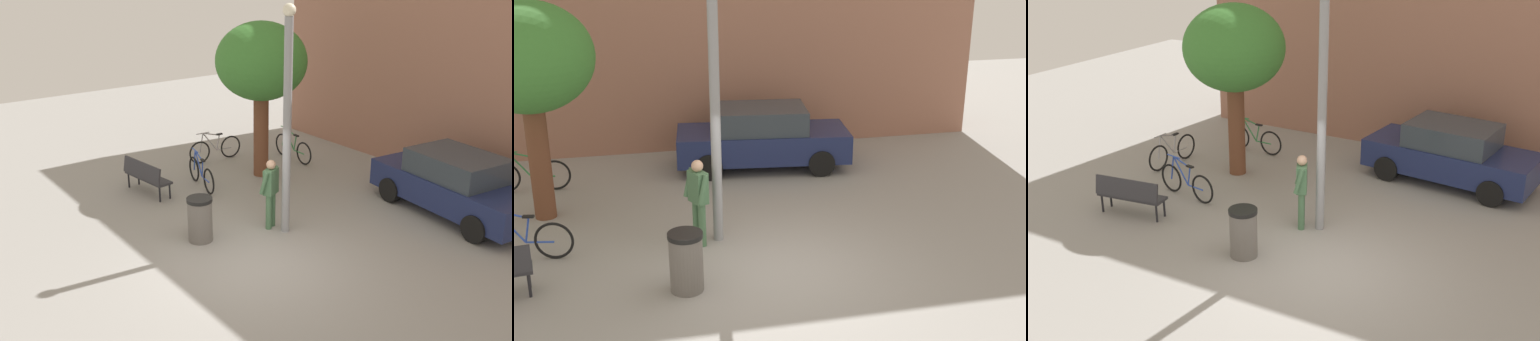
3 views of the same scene
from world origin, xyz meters
The scene contains 10 objects.
ground_plane centered at (0.00, 0.00, 0.00)m, with size 36.00×36.00×0.00m, color gray.
lamppost centered at (-0.83, 1.46, 2.71)m, with size 0.28×0.28×5.11m.
person_by_lamppost centered at (-1.21, 1.32, 0.97)m, with size 0.46×0.63×1.67m.
park_bench centered at (-4.84, -0.04, 0.55)m, with size 1.65×0.68×0.92m.
plaza_tree centered at (-4.15, 3.32, 3.25)m, with size 2.54×2.54×4.39m.
bicycle_green centered at (-4.61, 4.93, 0.38)m, with size 1.81×0.16×0.97m.
bicycle_silver centered at (-6.02, 2.96, 0.38)m, with size 0.18×1.81×0.97m.
bicycle_blue centered at (-4.37, 1.40, 0.38)m, with size 1.79×0.39×0.97m.
parked_car_navy centered at (0.89, 5.40, 0.77)m, with size 4.37×2.20×1.55m.
trash_bin centered at (-1.63, -0.35, 0.51)m, with size 0.58×0.58×1.02m.
Camera 3 is at (4.55, -9.79, 6.34)m, focal length 44.83 mm.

